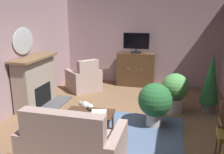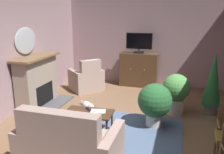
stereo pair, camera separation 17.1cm
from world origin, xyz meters
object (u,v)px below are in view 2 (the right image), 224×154
object	(u,v)px
wall_mirror_oval	(26,41)
tv_cabinet	(139,70)
potted_plant_small_fern_corner	(176,91)
cat	(87,105)
tv_remote	(88,109)
sofa_floral	(69,147)
folded_newspaper	(98,111)
potted_plant_tall_palm_by_window	(213,81)
fireplace	(38,82)
potted_plant_on_hearth_side	(155,102)
television	(139,43)
coffee_table	(89,114)
armchair_angled_to_table	(87,80)

from	to	relation	value
wall_mirror_oval	tv_cabinet	world-z (taller)	wall_mirror_oval
potted_plant_small_fern_corner	cat	size ratio (longest dim) A/B	1.87
tv_remote	sofa_floral	size ratio (longest dim) A/B	0.11
potted_plant_small_fern_corner	folded_newspaper	bearing A→B (deg)	-136.94
sofa_floral	potted_plant_small_fern_corner	world-z (taller)	sofa_floral
potted_plant_tall_palm_by_window	potted_plant_small_fern_corner	size ratio (longest dim) A/B	1.54
tv_cabinet	potted_plant_small_fern_corner	world-z (taller)	tv_cabinet
fireplace	potted_plant_tall_palm_by_window	distance (m)	4.29
potted_plant_tall_palm_by_window	potted_plant_on_hearth_side	bearing A→B (deg)	-139.56
fireplace	sofa_floral	bearing A→B (deg)	-48.17
folded_newspaper	potted_plant_small_fern_corner	size ratio (longest dim) A/B	0.31
cat	television	bearing A→B (deg)	69.47
television	folded_newspaper	xyz separation A→B (m)	(-0.22, -3.29, -0.99)
wall_mirror_oval	coffee_table	distance (m)	2.62
wall_mirror_oval	potted_plant_on_hearth_side	distance (m)	3.48
coffee_table	potted_plant_tall_palm_by_window	distance (m)	2.99
wall_mirror_oval	television	distance (m)	3.39
wall_mirror_oval	tv_cabinet	size ratio (longest dim) A/B	0.70
fireplace	television	world-z (taller)	television
tv_cabinet	armchair_angled_to_table	xyz separation A→B (m)	(-1.46, -0.91, -0.19)
television	potted_plant_small_fern_corner	world-z (taller)	television
coffee_table	television	bearing A→B (deg)	83.43
tv_remote	potted_plant_on_hearth_side	distance (m)	1.39
tv_cabinet	cat	size ratio (longest dim) A/B	2.30
sofa_floral	cat	world-z (taller)	sofa_floral
fireplace	tv_remote	distance (m)	1.98
potted_plant_tall_palm_by_window	sofa_floral	bearing A→B (deg)	-129.73
folded_newspaper	potted_plant_tall_palm_by_window	distance (m)	2.80
fireplace	coffee_table	bearing A→B (deg)	-29.51
coffee_table	tv_remote	world-z (taller)	tv_remote
wall_mirror_oval	tv_cabinet	xyz separation A→B (m)	(2.43, 2.41, -1.15)
television	cat	distance (m)	2.79
coffee_table	armchair_angled_to_table	size ratio (longest dim) A/B	0.81
potted_plant_on_hearth_side	tv_remote	bearing A→B (deg)	-157.14
tv_remote	sofa_floral	xyz separation A→B (m)	(0.16, -1.23, -0.11)
potted_plant_tall_palm_by_window	potted_plant_small_fern_corner	distance (m)	0.87
coffee_table	potted_plant_on_hearth_side	distance (m)	1.40
sofa_floral	armchair_angled_to_table	distance (m)	3.82
tv_cabinet	armchair_angled_to_table	world-z (taller)	tv_cabinet
tv_remote	folded_newspaper	size ratio (longest dim) A/B	0.57
fireplace	armchair_angled_to_table	world-z (taller)	fireplace
wall_mirror_oval	coffee_table	size ratio (longest dim) A/B	0.86
fireplace	cat	size ratio (longest dim) A/B	2.91
tv_cabinet	coffee_table	world-z (taller)	tv_cabinet
fireplace	wall_mirror_oval	xyz separation A→B (m)	(-0.25, 0.00, 1.06)
fireplace	sofa_floral	size ratio (longest dim) A/B	1.00
folded_newspaper	armchair_angled_to_table	xyz separation A→B (m)	(-1.24, 2.43, -0.12)
armchair_angled_to_table	potted_plant_on_hearth_side	bearing A→B (deg)	-39.13
tv_cabinet	coffee_table	xyz separation A→B (m)	(-0.39, -3.42, -0.13)
cat	potted_plant_tall_palm_by_window	bearing A→B (deg)	11.74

